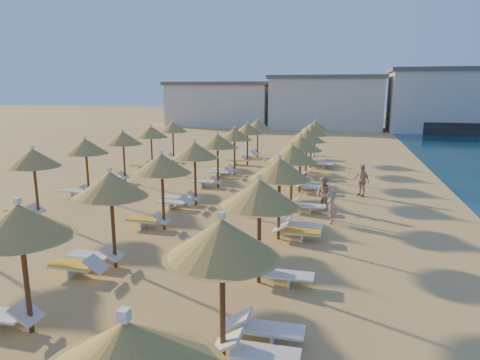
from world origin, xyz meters
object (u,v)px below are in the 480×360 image
(parasol_row_east, at_px, (287,162))
(beachgoer_a, at_px, (332,205))
(parasol_row_west, at_px, (180,157))
(beachgoer_c, at_px, (362,180))
(beachgoer_b, at_px, (324,194))

(parasol_row_east, height_order, beachgoer_a, parasol_row_east)
(parasol_row_east, xyz_separation_m, beachgoer_a, (1.87, 0.50, -1.83))
(parasol_row_west, bearing_deg, parasol_row_east, 0.00)
(parasol_row_east, bearing_deg, beachgoer_c, 60.14)
(parasol_row_east, xyz_separation_m, parasol_row_west, (-4.61, 0.00, 0.00))
(beachgoer_c, bearing_deg, beachgoer_a, -58.58)
(beachgoer_a, height_order, beachgoer_b, beachgoer_a)
(parasol_row_east, distance_m, beachgoer_a, 2.66)
(beachgoer_b, distance_m, beachgoer_c, 3.59)
(parasol_row_west, relative_size, beachgoer_c, 21.81)
(parasol_row_east, height_order, parasol_row_west, same)
(parasol_row_east, bearing_deg, parasol_row_west, 180.00)
(beachgoer_c, bearing_deg, beachgoer_b, -73.79)
(beachgoer_b, height_order, beachgoer_c, beachgoer_c)
(beachgoer_a, distance_m, beachgoer_c, 5.30)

